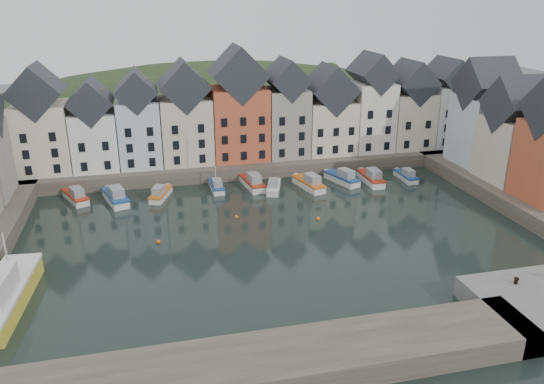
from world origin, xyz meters
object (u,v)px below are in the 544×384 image
object	(u,v)px
boat_a	(76,196)
large_vessel	(2,295)
mooring_bollard	(516,281)
boat_d	(217,186)

from	to	relation	value
boat_a	large_vessel	size ratio (longest dim) A/B	0.48
large_vessel	boat_a	bearing A→B (deg)	87.34
mooring_bollard	boat_a	bearing A→B (deg)	139.12
large_vessel	mooring_bollard	size ratio (longest dim) A/B	23.81
boat_d	mooring_bollard	size ratio (longest dim) A/B	18.36
mooring_bollard	boat_d	bearing A→B (deg)	121.97
large_vessel	mooring_bollard	bearing A→B (deg)	-6.96
mooring_bollard	large_vessel	bearing A→B (deg)	168.15
boat_a	mooring_bollard	distance (m)	55.85
boat_a	mooring_bollard	world-z (taller)	mooring_bollard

